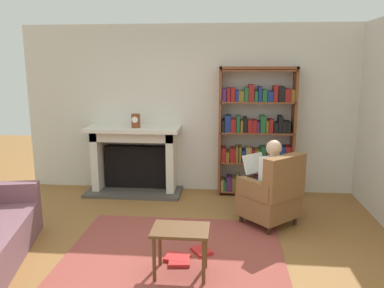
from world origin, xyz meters
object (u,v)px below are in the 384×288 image
object	(u,v)px
mantel_clock	(136,121)
armchair_reading	(273,194)
fireplace	(135,157)
side_table	(181,236)
bookshelf	(256,135)
seated_reader	(267,178)

from	to	relation	value
mantel_clock	armchair_reading	size ratio (longest dim) A/B	0.22
mantel_clock	fireplace	bearing A→B (deg)	119.18
fireplace	armchair_reading	world-z (taller)	fireplace
mantel_clock	side_table	distance (m)	2.73
bookshelf	seated_reader	xyz separation A→B (m)	(0.06, -1.15, -0.36)
armchair_reading	seated_reader	xyz separation A→B (m)	(-0.08, 0.09, 0.20)
mantel_clock	bookshelf	bearing A→B (deg)	4.06
bookshelf	side_table	world-z (taller)	bookshelf
mantel_clock	side_table	bearing A→B (deg)	-67.30
mantel_clock	side_table	xyz separation A→B (m)	(1.01, -2.41, -0.78)
fireplace	bookshelf	world-z (taller)	bookshelf
mantel_clock	seated_reader	xyz separation A→B (m)	(1.97, -1.01, -0.58)
seated_reader	side_table	xyz separation A→B (m)	(-0.96, -1.40, -0.20)
mantel_clock	armchair_reading	distance (m)	2.45
mantel_clock	armchair_reading	bearing A→B (deg)	-28.22
bookshelf	seated_reader	size ratio (longest dim) A/B	1.79
mantel_clock	bookshelf	xyz separation A→B (m)	(1.90, 0.13, -0.22)
bookshelf	side_table	size ratio (longest dim) A/B	3.64
mantel_clock	seated_reader	size ratio (longest dim) A/B	0.19
armchair_reading	fireplace	bearing A→B (deg)	-72.87
side_table	seated_reader	bearing A→B (deg)	55.57
fireplace	mantel_clock	bearing A→B (deg)	-60.82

